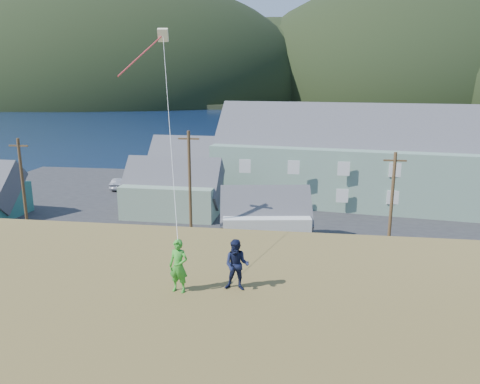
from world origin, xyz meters
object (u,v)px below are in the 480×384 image
(shed_palegreen_near, at_px, (173,190))
(kite_flyer_green, at_px, (179,266))
(shed_white, at_px, (265,218))
(shed_palegreen_far, at_px, (191,161))
(wharf, at_px, (236,164))
(kite_flyer_navy, at_px, (237,265))
(lodge, at_px, (387,159))

(shed_palegreen_near, bearing_deg, kite_flyer_green, -72.05)
(shed_white, distance_m, shed_palegreen_far, 26.55)
(wharf, xyz_separation_m, shed_palegreen_near, (-2.28, -27.40, 2.24))
(wharf, xyz_separation_m, kite_flyer_navy, (9.02, -58.58, 7.59))
(shed_white, bearing_deg, lodge, 42.43)
(shed_white, relative_size, kite_flyer_green, 4.74)
(wharf, height_order, kite_flyer_green, kite_flyer_green)
(lodge, xyz_separation_m, shed_white, (-11.98, -14.97, -2.81))
(wharf, height_order, shed_palegreen_near, shed_palegreen_near)
(lodge, distance_m, kite_flyer_green, 41.25)
(shed_palegreen_near, height_order, shed_white, shed_palegreen_near)
(shed_palegreen_near, height_order, kite_flyer_navy, kite_flyer_navy)
(shed_palegreen_far, bearing_deg, kite_flyer_green, -73.72)
(kite_flyer_green, relative_size, kite_flyer_navy, 1.03)
(shed_palegreen_near, xyz_separation_m, kite_flyer_navy, (11.30, -31.18, 5.35))
(shed_palegreen_near, bearing_deg, shed_white, -34.86)
(lodge, relative_size, kite_flyer_navy, 23.24)
(shed_white, xyz_separation_m, kite_flyer_green, (-0.65, -24.19, 5.75))
(shed_palegreen_near, xyz_separation_m, shed_white, (10.15, -7.39, -0.38))
(shed_white, relative_size, kite_flyer_navy, 4.89)
(shed_white, bearing_deg, kite_flyer_green, -100.45)
(wharf, height_order, kite_flyer_navy, kite_flyer_navy)
(shed_white, bearing_deg, wharf, 93.84)
(kite_flyer_navy, bearing_deg, shed_white, 94.43)
(lodge, bearing_deg, shed_white, -121.11)
(shed_palegreen_near, height_order, shed_palegreen_far, shed_palegreen_far)
(wharf, distance_m, shed_white, 35.72)
(wharf, xyz_separation_m, kite_flyer_green, (7.22, -58.98, 7.62))
(shed_palegreen_near, bearing_deg, kite_flyer_navy, -68.87)
(kite_flyer_green, distance_m, kite_flyer_navy, 1.84)
(shed_palegreen_far, relative_size, kite_flyer_navy, 6.69)
(shed_palegreen_far, relative_size, kite_flyer_green, 6.49)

